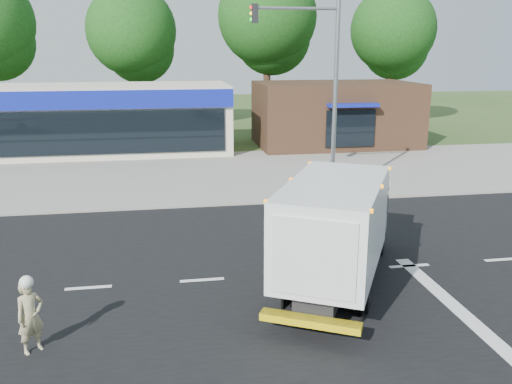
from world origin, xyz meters
TOP-DOWN VIEW (x-y plane):
  - ground at (0.00, 0.00)m, footprint 120.00×120.00m
  - road_asphalt at (0.00, 0.00)m, footprint 60.00×14.00m
  - sidewalk at (0.00, 8.20)m, footprint 60.00×2.40m
  - parking_apron at (0.00, 14.00)m, footprint 60.00×9.00m
  - lane_markings at (1.35, -1.35)m, footprint 55.20×7.00m
  - ems_box_truck at (0.56, -0.76)m, footprint 4.99×6.96m
  - emergency_worker at (-6.71, -2.98)m, footprint 0.69×0.66m
  - retail_strip_mall at (-9.00, 19.93)m, footprint 18.00×6.20m
  - brown_storefront at (7.00, 19.98)m, footprint 10.00×6.70m
  - traffic_signal_pole at (2.35, 7.60)m, footprint 3.51×0.25m
  - background_trees at (-0.85, 28.16)m, footprint 36.77×7.39m

SIDE VIEW (x-z plane):
  - ground at x=0.00m, z-range 0.00..0.00m
  - road_asphalt at x=0.00m, z-range -0.01..0.01m
  - parking_apron at x=0.00m, z-range 0.00..0.02m
  - lane_markings at x=1.35m, z-range 0.01..0.02m
  - sidewalk at x=0.00m, z-range 0.00..0.12m
  - emergency_worker at x=-6.71m, z-range -0.01..1.69m
  - ems_box_truck at x=0.56m, z-range 0.23..3.23m
  - brown_storefront at x=7.00m, z-range 0.00..4.00m
  - retail_strip_mall at x=-9.00m, z-range 0.01..4.01m
  - traffic_signal_pole at x=2.35m, z-range 0.92..8.92m
  - background_trees at x=-0.85m, z-range 1.33..13.43m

